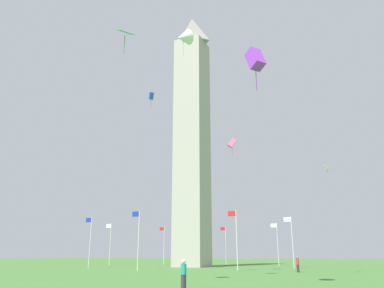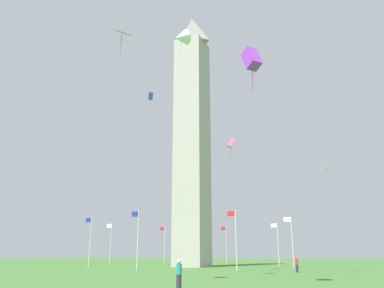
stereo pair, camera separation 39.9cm
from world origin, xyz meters
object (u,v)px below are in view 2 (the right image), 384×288
object	(u,v)px
flagpole_ne	(90,239)
kite_yellow_diamond	(326,168)
obelisk_monument	(192,131)
flagpole_sw	(278,242)
flagpole_s	(292,239)
person_teal_shirt	(179,275)
flagpole_e	(138,237)
kite_white_delta	(181,38)
kite_pink_box	(231,143)
kite_purple_box	(251,59)
flagpole_se	(235,237)
flagpole_nw	(164,243)
kite_green_diamond	(122,33)
person_red_shirt	(297,264)
flagpole_n	(110,242)
flagpole_w	(226,243)
kite_blue_box	(150,96)

from	to	relation	value
flagpole_ne	kite_yellow_diamond	xyz separation A→B (m)	(-33.71, 4.15, 6.61)
obelisk_monument	flagpole_sw	world-z (taller)	obelisk_monument
flagpole_s	person_teal_shirt	bearing A→B (deg)	91.40
flagpole_e	kite_white_delta	bearing A→B (deg)	132.19
kite_pink_box	kite_purple_box	xyz separation A→B (m)	(-8.79, 20.85, -0.73)
flagpole_ne	kite_purple_box	xyz separation A→B (m)	(-31.53, 23.24, 10.39)
flagpole_ne	flagpole_se	xyz separation A→B (m)	(-22.13, 0.00, 0.00)
flagpole_nw	kite_green_diamond	xyz separation A→B (m)	(-22.66, 47.77, 13.33)
flagpole_sw	kite_purple_box	xyz separation A→B (m)	(-9.40, 45.37, 10.39)
flagpole_se	person_red_shirt	xyz separation A→B (m)	(-7.28, 1.01, -3.14)
flagpole_n	flagpole_w	bearing A→B (deg)	-135.00
flagpole_sw	kite_white_delta	bearing A→B (deg)	92.74
flagpole_e	kite_purple_box	world-z (taller)	kite_purple_box
kite_blue_box	kite_yellow_diamond	size ratio (longest dim) A/B	1.40
kite_blue_box	flagpole_w	bearing A→B (deg)	-86.38
kite_pink_box	kite_white_delta	world-z (taller)	kite_white_delta
flagpole_nw	obelisk_monument	bearing A→B (deg)	135.17
flagpole_n	person_teal_shirt	bearing A→B (deg)	131.05
kite_yellow_diamond	flagpole_w	bearing A→B (deg)	-53.73
flagpole_ne	flagpole_se	bearing A→B (deg)	180.00
flagpole_e	person_teal_shirt	bearing A→B (deg)	127.82
flagpole_sw	flagpole_e	bearing A→B (deg)	67.50
flagpole_sw	flagpole_nw	world-z (taller)	same
person_teal_shirt	person_red_shirt	xyz separation A→B (m)	(-1.79, -24.90, 0.03)
flagpole_n	kite_white_delta	world-z (taller)	kite_white_delta
person_red_shirt	kite_green_diamond	size ratio (longest dim) A/B	0.83
flagpole_e	flagpole_ne	bearing A→B (deg)	-22.50
kite_blue_box	kite_white_delta	xyz separation A→B (m)	(-10.96, 12.98, -1.42)
kite_pink_box	kite_yellow_diamond	size ratio (longest dim) A/B	1.60
flagpole_n	flagpole_w	size ratio (longest dim) A/B	1.00
kite_yellow_diamond	kite_purple_box	bearing A→B (deg)	83.48
flagpole_s	kite_white_delta	bearing A→B (deg)	85.03
person_teal_shirt	kite_pink_box	xyz separation A→B (m)	(4.87, -23.52, 14.29)
obelisk_monument	kite_pink_box	bearing A→B (deg)	130.79
flagpole_n	kite_yellow_diamond	bearing A→B (deg)	158.33
obelisk_monument	kite_blue_box	size ratio (longest dim) A/B	21.85
person_teal_shirt	kite_green_diamond	bearing A→B (deg)	29.31
flagpole_s	kite_white_delta	distance (m)	34.26
flagpole_ne	flagpole_w	distance (m)	28.92
kite_purple_box	kite_yellow_diamond	world-z (taller)	kite_purple_box
flagpole_ne	kite_purple_box	size ratio (longest dim) A/B	2.35
flagpole_e	person_red_shirt	world-z (taller)	flagpole_e
kite_white_delta	kite_yellow_diamond	distance (m)	20.14
flagpole_w	flagpole_nw	xyz separation A→B (m)	(11.07, 4.58, 0.00)
flagpole_n	kite_blue_box	xyz separation A→B (m)	(-17.72, 17.05, 17.70)
person_teal_shirt	kite_pink_box	distance (m)	27.95
person_red_shirt	kite_green_diamond	distance (m)	30.39
obelisk_monument	kite_purple_box	size ratio (longest dim) A/B	14.48
flagpole_w	kite_pink_box	bearing A→B (deg)	111.86
kite_pink_box	flagpole_sw	bearing A→B (deg)	-88.57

